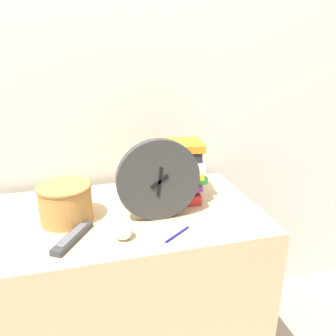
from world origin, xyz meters
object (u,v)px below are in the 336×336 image
(desk_clock, at_px, (159,180))
(book_stack, at_px, (176,171))
(basket, at_px, (66,201))
(pen, at_px, (177,234))
(tv_remote, at_px, (73,237))
(crumpled_paper_ball, at_px, (123,231))

(desk_clock, xyz_separation_m, book_stack, (0.11, 0.15, -0.03))
(basket, distance_m, pen, 0.41)
(desk_clock, distance_m, book_stack, 0.19)
(pen, bearing_deg, desk_clock, 103.37)
(book_stack, relative_size, tv_remote, 1.38)
(tv_remote, relative_size, pen, 1.82)
(desk_clock, distance_m, basket, 0.34)
(book_stack, distance_m, tv_remote, 0.48)
(book_stack, xyz_separation_m, crumpled_paper_ball, (-0.25, -0.26, -0.09))
(desk_clock, bearing_deg, pen, -76.63)
(desk_clock, height_order, tv_remote, desk_clock)
(book_stack, bearing_deg, tv_remote, -151.40)
(book_stack, xyz_separation_m, tv_remote, (-0.41, -0.22, -0.11))
(basket, distance_m, tv_remote, 0.16)
(desk_clock, xyz_separation_m, tv_remote, (-0.30, -0.07, -0.14))
(basket, relative_size, tv_remote, 1.02)
(desk_clock, height_order, book_stack, desk_clock)
(pen, bearing_deg, basket, 150.16)
(tv_remote, height_order, pen, tv_remote)
(desk_clock, bearing_deg, tv_remote, -166.53)
(desk_clock, height_order, crumpled_paper_ball, desk_clock)
(tv_remote, distance_m, pen, 0.34)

